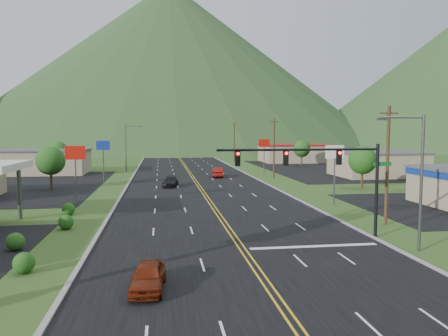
{
  "coord_description": "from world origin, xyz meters",
  "views": [
    {
      "loc": [
        -5.37,
        -16.16,
        7.98
      ],
      "look_at": [
        0.44,
        23.65,
        4.5
      ],
      "focal_mm": 35.0,
      "sensor_mm": 36.0,
      "label": 1
    }
  ],
  "objects": [
    {
      "name": "building_east_far",
      "position": [
        28.0,
        90.0,
        2.26
      ],
      "size": [
        16.4,
        12.4,
        4.5
      ],
      "color": "tan",
      "rests_on": "ground"
    },
    {
      "name": "road",
      "position": [
        0.0,
        0.0,
        0.0
      ],
      "size": [
        20.0,
        460.0,
        0.04
      ],
      "primitive_type": "cube",
      "color": "black",
      "rests_on": "ground"
    },
    {
      "name": "tree_west_a",
      "position": [
        -20.0,
        45.0,
        3.89
      ],
      "size": [
        3.84,
        3.84,
        5.82
      ],
      "color": "#382314",
      "rests_on": "ground"
    },
    {
      "name": "car_red_far",
      "position": [
        4.24,
        57.23,
        0.8
      ],
      "size": [
        2.16,
        5.01,
        1.6
      ],
      "primitive_type": "imported",
      "rotation": [
        0.0,
        0.0,
        3.05
      ],
      "color": "maroon",
      "rests_on": "ground"
    },
    {
      "name": "tree_east_a",
      "position": [
        22.0,
        40.0,
        3.89
      ],
      "size": [
        3.84,
        3.84,
        5.82
      ],
      "color": "#382314",
      "rests_on": "ground"
    },
    {
      "name": "car_dark_mid",
      "position": [
        -4.03,
        45.6,
        0.68
      ],
      "size": [
        2.58,
        4.92,
        1.36
      ],
      "primitive_type": "imported",
      "rotation": [
        0.0,
        0.0,
        -0.15
      ],
      "color": "black",
      "rests_on": "ground"
    },
    {
      "name": "pole_sign_west_a",
      "position": [
        -14.0,
        30.0,
        5.05
      ],
      "size": [
        2.0,
        0.18,
        6.4
      ],
      "color": "#59595E",
      "rests_on": "ground"
    },
    {
      "name": "ground",
      "position": [
        0.0,
        0.0,
        0.0
      ],
      "size": [
        500.0,
        500.0,
        0.0
      ],
      "primitive_type": "plane",
      "color": "#314D1B",
      "rests_on": "ground"
    },
    {
      "name": "utility_pole_c",
      "position": [
        13.5,
        95.0,
        5.13
      ],
      "size": [
        1.6,
        0.28,
        10.0
      ],
      "color": "#382314",
      "rests_on": "ground"
    },
    {
      "name": "streetlight_east",
      "position": [
        11.18,
        10.0,
        5.18
      ],
      "size": [
        3.28,
        0.25,
        9.0
      ],
      "color": "#59595E",
      "rests_on": "ground"
    },
    {
      "name": "tree_west_b",
      "position": [
        -25.0,
        72.0,
        3.89
      ],
      "size": [
        3.84,
        3.84,
        5.82
      ],
      "color": "#382314",
      "rests_on": "ground"
    },
    {
      "name": "tree_east_b",
      "position": [
        26.0,
        78.0,
        3.89
      ],
      "size": [
        3.84,
        3.84,
        5.82
      ],
      "color": "#382314",
      "rests_on": "ground"
    },
    {
      "name": "pole_sign_east_b",
      "position": [
        13.0,
        60.0,
        5.05
      ],
      "size": [
        2.0,
        0.18,
        6.4
      ],
      "color": "#59595E",
      "rests_on": "ground"
    },
    {
      "name": "building_west_far",
      "position": [
        -28.0,
        68.0,
        2.26
      ],
      "size": [
        18.4,
        11.4,
        4.5
      ],
      "color": "tan",
      "rests_on": "ground"
    },
    {
      "name": "utility_pole_d",
      "position": [
        13.5,
        135.0,
        5.13
      ],
      "size": [
        1.6,
        0.28,
        10.0
      ],
      "color": "#382314",
      "rests_on": "ground"
    },
    {
      "name": "pole_sign_east_a",
      "position": [
        13.0,
        28.0,
        5.05
      ],
      "size": [
        2.0,
        0.18,
        6.4
      ],
      "color": "#59595E",
      "rests_on": "ground"
    },
    {
      "name": "building_east_mid",
      "position": [
        32.0,
        55.0,
        2.16
      ],
      "size": [
        14.4,
        11.4,
        4.3
      ],
      "color": "tan",
      "rests_on": "ground"
    },
    {
      "name": "utility_pole_b",
      "position": [
        13.5,
        55.0,
        5.13
      ],
      "size": [
        1.6,
        0.28,
        10.0
      ],
      "color": "#382314",
      "rests_on": "ground"
    },
    {
      "name": "traffic_signal",
      "position": [
        6.48,
        14.0,
        5.33
      ],
      "size": [
        13.1,
        0.43,
        7.0
      ],
      "color": "black",
      "rests_on": "ground"
    },
    {
      "name": "mountain_n",
      "position": [
        0.0,
        220.0,
        42.5
      ],
      "size": [
        220.0,
        220.0,
        85.0
      ],
      "primitive_type": "cone",
      "color": "#1D3F1D",
      "rests_on": "ground"
    },
    {
      "name": "utility_pole_a",
      "position": [
        13.5,
        18.0,
        5.13
      ],
      "size": [
        1.6,
        0.28,
        10.0
      ],
      "color": "#382314",
      "rests_on": "ground"
    },
    {
      "name": "car_red_near",
      "position": [
        -6.06,
        5.34,
        0.68
      ],
      "size": [
        1.91,
        4.11,
        1.36
      ],
      "primitive_type": "imported",
      "rotation": [
        0.0,
        0.0,
        -0.08
      ],
      "color": "maroon",
      "rests_on": "ground"
    },
    {
      "name": "pole_sign_west_b",
      "position": [
        -14.0,
        52.0,
        5.05
      ],
      "size": [
        2.0,
        0.18,
        6.4
      ],
      "color": "#59595E",
      "rests_on": "ground"
    },
    {
      "name": "streetlight_west",
      "position": [
        -11.68,
        70.0,
        5.18
      ],
      "size": [
        3.28,
        0.25,
        9.0
      ],
      "color": "#59595E",
      "rests_on": "ground"
    }
  ]
}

